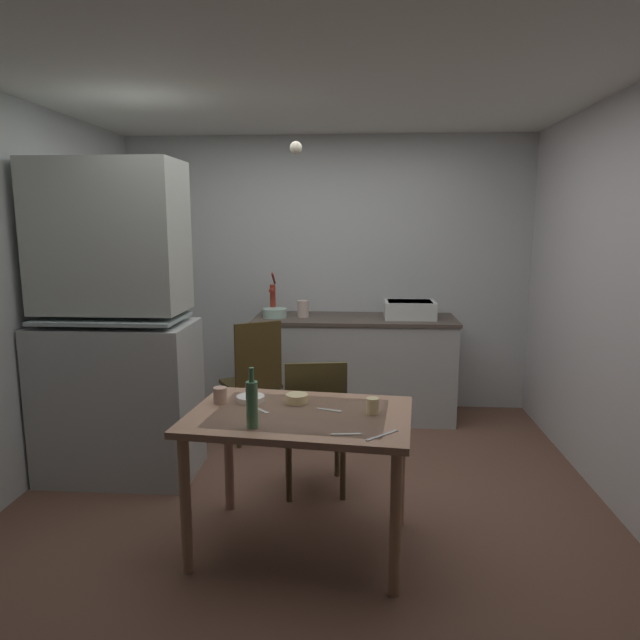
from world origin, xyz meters
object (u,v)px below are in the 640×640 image
object	(u,v)px
chair_far_side	(315,422)
serving_bowl_wide	(251,399)
mixing_bowl_counter	(275,313)
glass_bottle	(252,403)
dining_table	(301,431)
hand_pump	(273,297)
sink_basin	(410,309)
chair_by_counter	(254,378)
hutch_cabinet	(116,334)
teacup_mint	(372,406)

from	to	relation	value
chair_far_side	serving_bowl_wide	xyz separation A→B (m)	(-0.32, -0.44, 0.29)
mixing_bowl_counter	glass_bottle	bearing A→B (deg)	-84.35
dining_table	serving_bowl_wide	distance (m)	0.37
hand_pump	mixing_bowl_counter	size ratio (longest dim) A/B	1.84
sink_basin	mixing_bowl_counter	xyz separation A→B (m)	(-1.19, -0.05, -0.04)
sink_basin	chair_by_counter	size ratio (longest dim) A/B	0.45
hand_pump	hutch_cabinet	bearing A→B (deg)	-122.19
dining_table	sink_basin	bearing A→B (deg)	70.77
sink_basin	chair_by_counter	xyz separation A→B (m)	(-1.27, -0.64, -0.47)
chair_by_counter	hand_pump	bearing A→B (deg)	85.22
hand_pump	mixing_bowl_counter	xyz separation A→B (m)	(0.03, -0.10, -0.13)
teacup_mint	hutch_cabinet	bearing A→B (deg)	154.90
chair_by_counter	mixing_bowl_counter	bearing A→B (deg)	81.41
hutch_cabinet	glass_bottle	world-z (taller)	hutch_cabinet
hand_pump	teacup_mint	world-z (taller)	hand_pump
glass_bottle	dining_table	bearing A→B (deg)	46.56
chair_by_counter	teacup_mint	xyz separation A→B (m)	(0.90, -1.48, 0.28)
hutch_cabinet	hand_pump	bearing A→B (deg)	57.81
hutch_cabinet	hand_pump	xyz separation A→B (m)	(0.86, 1.37, 0.08)
serving_bowl_wide	mixing_bowl_counter	bearing A→B (deg)	94.29
hutch_cabinet	hand_pump	size ratio (longest dim) A/B	5.48
hutch_cabinet	teacup_mint	world-z (taller)	hutch_cabinet
chair_far_side	hand_pump	bearing A→B (deg)	107.74
serving_bowl_wide	sink_basin	bearing A→B (deg)	61.96
chair_far_side	dining_table	bearing A→B (deg)	-92.48
glass_bottle	hand_pump	bearing A→B (deg)	96.18
hutch_cabinet	mixing_bowl_counter	bearing A→B (deg)	54.94
mixing_bowl_counter	chair_far_side	distance (m)	1.61
mixing_bowl_counter	serving_bowl_wide	distance (m)	1.92
mixing_bowl_counter	chair_by_counter	size ratio (longest dim) A/B	0.22
hand_pump	serving_bowl_wide	distance (m)	2.03
dining_table	serving_bowl_wide	bearing A→B (deg)	149.21
teacup_mint	glass_bottle	size ratio (longest dim) A/B	0.28
dining_table	teacup_mint	xyz separation A→B (m)	(0.37, 0.01, 0.14)
serving_bowl_wide	glass_bottle	distance (m)	0.42
hand_pump	chair_by_counter	bearing A→B (deg)	-94.78
hutch_cabinet	mixing_bowl_counter	size ratio (longest dim) A/B	10.07
dining_table	chair_far_side	world-z (taller)	chair_far_side
sink_basin	chair_far_side	size ratio (longest dim) A/B	0.49
chair_far_side	chair_by_counter	bearing A→B (deg)	122.49
chair_by_counter	teacup_mint	size ratio (longest dim) A/B	11.61
chair_far_side	sink_basin	bearing A→B (deg)	64.66
hand_pump	glass_bottle	world-z (taller)	hand_pump
teacup_mint	dining_table	bearing A→B (deg)	-178.04
teacup_mint	chair_far_side	bearing A→B (deg)	119.87
teacup_mint	glass_bottle	world-z (taller)	glass_bottle
dining_table	serving_bowl_wide	xyz separation A→B (m)	(-0.30, 0.18, 0.11)
hand_pump	dining_table	world-z (taller)	hand_pump
sink_basin	glass_bottle	bearing A→B (deg)	-112.08
chair_far_side	teacup_mint	size ratio (longest dim) A/B	10.61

